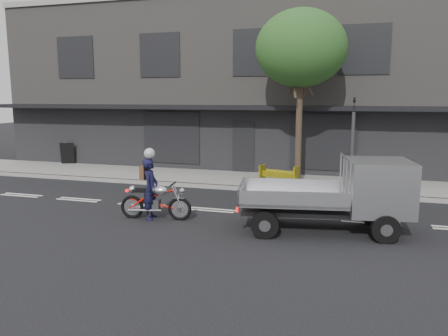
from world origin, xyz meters
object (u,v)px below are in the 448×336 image
Objects in this scene: street_tree at (301,49)px; motorcycle at (156,200)px; sandwich_board at (67,153)px; traffic_light_pole at (352,150)px; rider at (151,189)px; flatbed_ute at (362,190)px; construction_barrier at (278,176)px.

street_tree reaches higher than motorcycle.
motorcycle is at bearing -62.70° from sandwich_board.
traffic_light_pole is (2.00, -0.85, -3.63)m from street_tree.
sandwich_board is at bearing 40.61° from rider.
traffic_light_pole is 1.97× the size of rider.
traffic_light_pole reaches higher than rider.
traffic_light_pole is at bearing 34.19° from motorcycle.
street_tree reaches higher than flatbed_ute.
flatbed_ute is at bearing -93.57° from rider.
rider is at bearing 172.73° from motorcycle.
street_tree is at bearing 44.12° from construction_barrier.
street_tree is at bearing 51.55° from motorcycle.
motorcycle is at bearing -138.51° from traffic_light_pole.
flatbed_ute is 4.24× the size of sandwich_board.
rider is 11.08m from sandwich_board.
street_tree is 3.79× the size of rider.
street_tree reaches higher than rider.
rider is at bearing 174.26° from flatbed_ute.
street_tree is at bearing -29.83° from sandwich_board.
motorcycle is at bearing -118.82° from construction_barrier.
construction_barrier is 11.38m from sandwich_board.
motorcycle reaches higher than construction_barrier.
construction_barrier is at bearing 113.18° from flatbed_ute.
street_tree is 12.76m from sandwich_board.
rider is 1.65× the size of sandwich_board.
sandwich_board is at bearing 171.31° from street_tree.
flatbed_ute is at bearing -47.72° from sandwich_board.
rider is (-0.15, -0.00, 0.33)m from motorcycle.
motorcycle is at bearing -97.27° from rider.
construction_barrier is (2.90, 4.99, -0.34)m from rider.
sandwich_board is (-8.22, 7.42, -0.20)m from rider.
traffic_light_pole is at bearing 84.45° from flatbed_ute.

